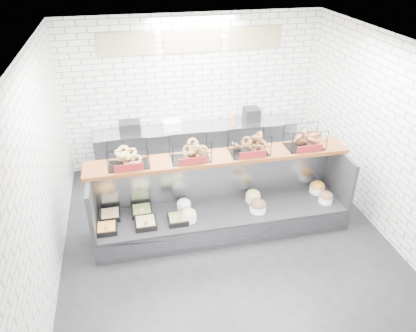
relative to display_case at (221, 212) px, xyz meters
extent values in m
plane|color=black|center=(0.01, -0.34, -0.33)|extent=(5.50, 5.50, 0.00)
cube|color=silver|center=(0.01, 2.41, 1.17)|extent=(5.00, 0.02, 3.00)
cube|color=silver|center=(-2.49, -0.34, 1.17)|extent=(0.02, 5.50, 3.00)
cube|color=silver|center=(2.51, -0.34, 1.17)|extent=(0.02, 5.50, 3.00)
cube|color=white|center=(0.01, -0.34, 2.67)|extent=(5.00, 5.50, 0.02)
cube|color=tan|center=(-1.19, 2.38, 2.17)|extent=(1.05, 0.03, 0.42)
cube|color=tan|center=(0.01, 2.38, 2.17)|extent=(1.05, 0.03, 0.42)
cube|color=tan|center=(1.21, 2.38, 2.17)|extent=(1.05, 0.03, 0.42)
cube|color=black|center=(0.01, -0.04, -0.13)|extent=(4.00, 0.90, 0.40)
cube|color=#93969B|center=(0.01, -0.48, -0.11)|extent=(4.00, 0.03, 0.28)
cube|color=#93969B|center=(0.01, 0.37, 0.47)|extent=(4.00, 0.08, 0.80)
cube|color=black|center=(-1.96, -0.04, 0.47)|extent=(0.06, 0.90, 0.80)
cube|color=black|center=(1.98, -0.04, 0.47)|extent=(0.06, 0.90, 0.80)
cube|color=black|center=(-1.79, -0.21, 0.11)|extent=(0.30, 0.30, 0.08)
cube|color=orange|center=(-1.79, -0.21, 0.15)|extent=(0.25, 0.25, 0.04)
cube|color=gold|center=(-1.79, -0.31, 0.20)|extent=(0.06, 0.01, 0.08)
cube|color=black|center=(-1.74, 0.12, 0.11)|extent=(0.30, 0.30, 0.08)
cube|color=tan|center=(-1.74, 0.12, 0.15)|extent=(0.26, 0.26, 0.04)
cube|color=gold|center=(-1.74, 0.01, 0.20)|extent=(0.06, 0.01, 0.08)
cube|color=black|center=(-1.22, -0.20, 0.11)|extent=(0.32, 0.32, 0.08)
cube|color=tan|center=(-1.22, -0.20, 0.15)|extent=(0.27, 0.27, 0.04)
cube|color=gold|center=(-1.22, -0.31, 0.20)|extent=(0.06, 0.01, 0.08)
cube|color=black|center=(-1.25, 0.12, 0.11)|extent=(0.32, 0.32, 0.08)
cube|color=olive|center=(-1.25, 0.12, 0.15)|extent=(0.27, 0.27, 0.04)
cube|color=gold|center=(-1.25, 0.01, 0.20)|extent=(0.06, 0.01, 0.08)
cube|color=black|center=(-0.73, -0.21, 0.11)|extent=(0.30, 0.30, 0.08)
cube|color=olive|center=(-0.73, -0.21, 0.15)|extent=(0.26, 0.26, 0.04)
cube|color=gold|center=(-0.73, -0.31, 0.20)|extent=(0.06, 0.01, 0.08)
cylinder|color=white|center=(-0.56, -0.20, 0.13)|extent=(0.24, 0.24, 0.11)
ellipsoid|color=tan|center=(-0.56, -0.20, 0.19)|extent=(0.23, 0.23, 0.16)
cylinder|color=white|center=(-0.59, 0.09, 0.13)|extent=(0.22, 0.22, 0.11)
ellipsoid|color=white|center=(-0.59, 0.09, 0.19)|extent=(0.22, 0.22, 0.15)
cylinder|color=white|center=(0.54, -0.20, 0.13)|extent=(0.26, 0.26, 0.11)
ellipsoid|color=brown|center=(0.54, -0.20, 0.19)|extent=(0.26, 0.26, 0.18)
cylinder|color=white|center=(0.56, 0.09, 0.13)|extent=(0.24, 0.24, 0.11)
ellipsoid|color=#C9C367|center=(0.56, 0.09, 0.19)|extent=(0.24, 0.24, 0.17)
cylinder|color=white|center=(1.71, -0.20, 0.13)|extent=(0.23, 0.23, 0.11)
ellipsoid|color=brown|center=(1.71, -0.20, 0.19)|extent=(0.22, 0.22, 0.16)
cylinder|color=white|center=(1.70, 0.10, 0.13)|extent=(0.25, 0.25, 0.11)
ellipsoid|color=#C36E29|center=(1.70, 0.10, 0.19)|extent=(0.25, 0.25, 0.17)
cube|color=#502711|center=(0.01, 0.18, 0.90)|extent=(4.10, 0.50, 0.06)
cube|color=black|center=(-1.37, 0.18, 1.10)|extent=(0.60, 0.38, 0.34)
cube|color=maroon|center=(-1.37, -0.03, 1.00)|extent=(0.42, 0.02, 0.11)
cube|color=black|center=(-0.45, 0.18, 1.10)|extent=(0.60, 0.38, 0.34)
cube|color=maroon|center=(-0.45, -0.03, 1.00)|extent=(0.42, 0.02, 0.11)
cube|color=black|center=(0.47, 0.18, 1.10)|extent=(0.60, 0.38, 0.34)
cube|color=maroon|center=(0.47, -0.03, 1.00)|extent=(0.42, 0.02, 0.11)
cube|color=black|center=(1.39, 0.18, 1.10)|extent=(0.60, 0.38, 0.34)
cube|color=maroon|center=(1.39, -0.03, 1.00)|extent=(0.42, 0.02, 0.11)
cube|color=#93969B|center=(0.01, 2.09, 0.12)|extent=(4.00, 0.60, 0.90)
cube|color=black|center=(-1.29, 2.04, 0.69)|extent=(0.40, 0.30, 0.24)
cube|color=silver|center=(-0.49, 2.09, 0.66)|extent=(0.35, 0.28, 0.18)
cylinder|color=#CA7932|center=(0.75, 2.03, 0.68)|extent=(0.09, 0.09, 0.22)
cube|color=black|center=(1.12, 2.07, 0.72)|extent=(0.30, 0.30, 0.30)
camera|label=1|loc=(-1.33, -5.13, 3.90)|focal=35.00mm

